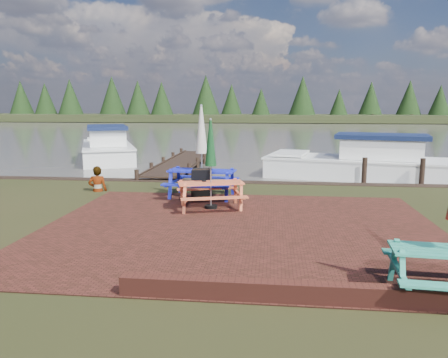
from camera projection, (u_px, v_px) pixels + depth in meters
name	position (u px, v px, depth m)	size (l,w,h in m)	color
ground	(237.00, 243.00, 8.87)	(120.00, 120.00, 0.00)	black
paving	(240.00, 229.00, 9.85)	(9.00, 7.50, 0.02)	#361911
brick_wall	(372.00, 291.00, 6.24)	(6.21, 1.79, 0.30)	#4C1E16
water	(266.00, 132.00, 45.11)	(120.00, 60.00, 0.02)	#413F38
far_treeline	(269.00, 101.00, 72.97)	(120.00, 10.00, 8.10)	black
picnic_table_red	(211.00, 178.00, 11.64)	(2.09, 1.96, 2.40)	#D85F37
picnic_table_blue	(202.00, 166.00, 13.07)	(2.16, 1.97, 2.75)	#171FAF
chalkboard	(202.00, 184.00, 12.85)	(0.60, 0.67, 0.91)	black
jetty	(182.00, 163.00, 20.28)	(1.76, 9.08, 1.00)	black
boat_jetty	(107.00, 149.00, 23.36)	(5.09, 7.56, 2.08)	silver
boat_near	(362.00, 164.00, 17.59)	(7.74, 4.16, 1.99)	silver
person	(97.00, 167.00, 14.01)	(0.59, 0.39, 1.62)	gray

